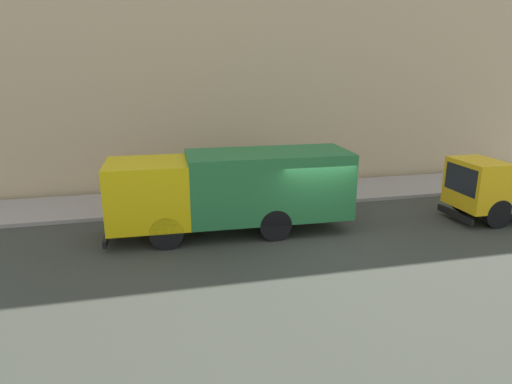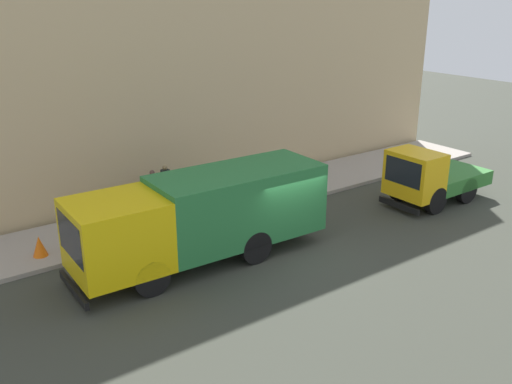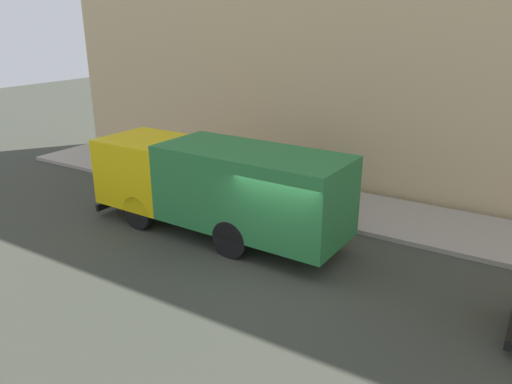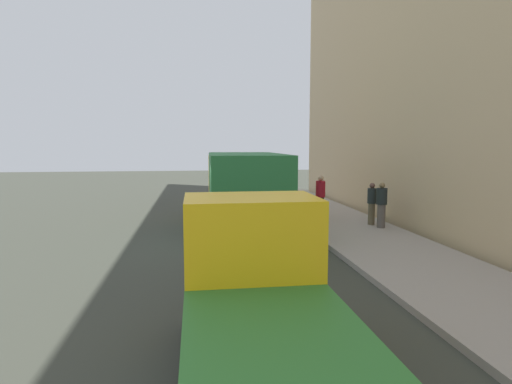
{
  "view_description": "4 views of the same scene",
  "coord_description": "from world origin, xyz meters",
  "px_view_note": "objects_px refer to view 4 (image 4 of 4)",
  "views": [
    {
      "loc": [
        -13.91,
        5.34,
        5.76
      ],
      "look_at": [
        0.83,
        1.89,
        1.41
      ],
      "focal_mm": 31.24,
      "sensor_mm": 36.0,
      "label": 1
    },
    {
      "loc": [
        -13.55,
        11.05,
        8.31
      ],
      "look_at": [
        1.21,
        0.38,
        1.74
      ],
      "focal_mm": 39.54,
      "sensor_mm": 36.0,
      "label": 2
    },
    {
      "loc": [
        -10.53,
        -5.69,
        6.38
      ],
      "look_at": [
        1.67,
        1.9,
        1.26
      ],
      "focal_mm": 34.5,
      "sensor_mm": 36.0,
      "label": 3
    },
    {
      "loc": [
        -0.97,
        -12.95,
        3.14
      ],
      "look_at": [
        1.31,
        2.85,
        1.38
      ],
      "focal_mm": 30.04,
      "sensor_mm": 36.0,
      "label": 4
    }
  ],
  "objects_px": {
    "pedestrian_third": "(382,204)",
    "traffic_cone_orange": "(297,200)",
    "small_flatbed_truck": "(260,295)",
    "large_utility_truck": "(242,186)",
    "pedestrian_standing": "(320,195)",
    "pedestrian_walking": "(372,203)"
  },
  "relations": [
    {
      "from": "pedestrian_third",
      "to": "traffic_cone_orange",
      "type": "distance_m",
      "value": 5.8
    },
    {
      "from": "small_flatbed_truck",
      "to": "pedestrian_third",
      "type": "height_order",
      "value": "small_flatbed_truck"
    },
    {
      "from": "large_utility_truck",
      "to": "pedestrian_standing",
      "type": "bearing_deg",
      "value": 23.55
    },
    {
      "from": "small_flatbed_truck",
      "to": "pedestrian_third",
      "type": "relative_size",
      "value": 2.87
    },
    {
      "from": "pedestrian_walking",
      "to": "pedestrian_third",
      "type": "distance_m",
      "value": 0.62
    },
    {
      "from": "pedestrian_walking",
      "to": "traffic_cone_orange",
      "type": "distance_m",
      "value": 5.18
    },
    {
      "from": "large_utility_truck",
      "to": "small_flatbed_truck",
      "type": "height_order",
      "value": "large_utility_truck"
    },
    {
      "from": "large_utility_truck",
      "to": "traffic_cone_orange",
      "type": "bearing_deg",
      "value": 54.98
    },
    {
      "from": "pedestrian_walking",
      "to": "small_flatbed_truck",
      "type": "bearing_deg",
      "value": 178.19
    },
    {
      "from": "large_utility_truck",
      "to": "small_flatbed_truck",
      "type": "xyz_separation_m",
      "value": [
        -0.88,
        -10.14,
        -0.53
      ]
    },
    {
      "from": "large_utility_truck",
      "to": "pedestrian_walking",
      "type": "bearing_deg",
      "value": -5.7
    },
    {
      "from": "pedestrian_walking",
      "to": "pedestrian_standing",
      "type": "relative_size",
      "value": 0.91
    },
    {
      "from": "large_utility_truck",
      "to": "pedestrian_standing",
      "type": "relative_size",
      "value": 4.89
    },
    {
      "from": "pedestrian_standing",
      "to": "traffic_cone_orange",
      "type": "xyz_separation_m",
      "value": [
        -0.27,
        2.89,
        -0.57
      ]
    },
    {
      "from": "pedestrian_standing",
      "to": "pedestrian_third",
      "type": "distance_m",
      "value": 3.01
    },
    {
      "from": "pedestrian_walking",
      "to": "pedestrian_third",
      "type": "xyz_separation_m",
      "value": [
        0.11,
        -0.61,
        0.03
      ]
    },
    {
      "from": "small_flatbed_truck",
      "to": "pedestrian_third",
      "type": "xyz_separation_m",
      "value": [
        5.81,
        8.93,
        -0.1
      ]
    },
    {
      "from": "pedestrian_standing",
      "to": "traffic_cone_orange",
      "type": "bearing_deg",
      "value": 28.65
    },
    {
      "from": "small_flatbed_truck",
      "to": "pedestrian_standing",
      "type": "bearing_deg",
      "value": 69.57
    },
    {
      "from": "pedestrian_third",
      "to": "traffic_cone_orange",
      "type": "relative_size",
      "value": 2.43
    },
    {
      "from": "large_utility_truck",
      "to": "pedestrian_third",
      "type": "distance_m",
      "value": 5.11
    },
    {
      "from": "small_flatbed_truck",
      "to": "pedestrian_standing",
      "type": "xyz_separation_m",
      "value": [
        4.32,
        11.54,
        -0.05
      ]
    }
  ]
}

